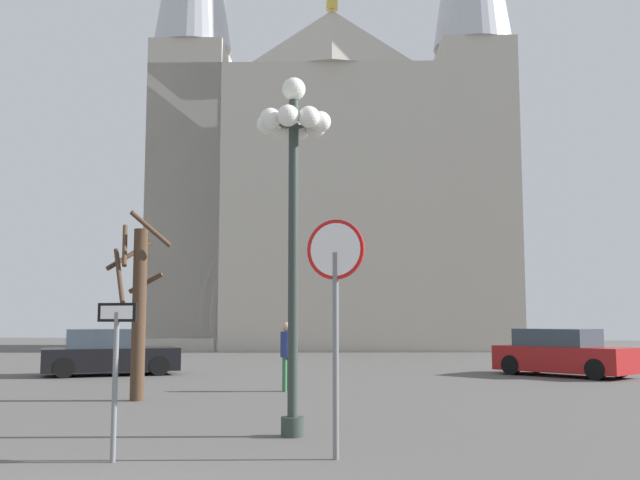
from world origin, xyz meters
The scene contains 8 objects.
cathedral centered at (-3.60, 39.03, 10.94)m, with size 22.84×14.29×35.35m.
stop_sign centered at (1.87, 3.83, 2.22)m, with size 0.80×0.21×3.15m.
one_way_arrow_sign centered at (-0.91, 3.17, 1.28)m, with size 0.57×0.11×2.03m.
street_lamp centered at (0.93, 5.56, 4.17)m, with size 1.23×1.23×5.75m.
bare_tree centered at (-3.57, 9.85, 2.14)m, with size 1.56×1.56×4.21m.
parked_car_near_black centered at (-7.56, 16.73, 0.70)m, with size 4.62×3.72×1.49m.
parked_car_far_red centered at (6.97, 18.85, 0.71)m, with size 4.44×3.96×1.50m.
pedestrian_walking centered at (-0.69, 12.48, 1.05)m, with size 0.32×0.32×1.73m.
Camera 1 is at (3.32, -5.79, 1.82)m, focal length 40.95 mm.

